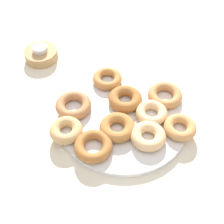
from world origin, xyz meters
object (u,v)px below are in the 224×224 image
at_px(donut_5, 107,79).
at_px(tealight, 40,49).
at_px(donut_2, 117,127).
at_px(donut_4, 93,146).
at_px(donut_0, 165,95).
at_px(donut_8, 148,136).
at_px(donut_1, 74,105).
at_px(donut_7, 67,132).
at_px(candle_holder, 41,55).
at_px(donut_3, 125,99).
at_px(donut_9, 180,127).
at_px(donut_6, 152,113).
at_px(donut_plate, 123,118).

xyz_separation_m(donut_5, tealight, (0.18, 0.14, 0.01)).
bearing_deg(donut_5, donut_2, 167.72).
height_order(donut_4, donut_5, same).
relative_size(donut_0, donut_8, 1.07).
height_order(donut_0, donut_1, same).
bearing_deg(donut_8, donut_1, 41.24).
relative_size(donut_4, tealight, 2.03).
bearing_deg(donut_7, candle_holder, -1.15).
bearing_deg(donut_8, donut_3, 2.35).
relative_size(donut_7, tealight, 1.81).
distance_m(donut_9, candle_holder, 0.46).
bearing_deg(donut_9, donut_7, 71.91).
xyz_separation_m(donut_5, donut_7, (-0.13, 0.15, 0.00)).
xyz_separation_m(donut_8, candle_holder, (0.39, 0.17, -0.01)).
distance_m(donut_6, donut_9, 0.08).
distance_m(donut_3, candle_holder, 0.31).
bearing_deg(donut_9, donut_4, 83.48).
bearing_deg(donut_1, donut_5, -62.19).
relative_size(donut_3, donut_5, 1.08).
xyz_separation_m(donut_0, donut_6, (-0.04, 0.06, 0.00)).
bearing_deg(donut_5, donut_1, 117.81).
relative_size(donut_7, donut_9, 1.01).
height_order(donut_plate, candle_holder, candle_holder).
bearing_deg(donut_9, donut_0, -7.69).
bearing_deg(candle_holder, donut_6, -148.13).
distance_m(donut_0, donut_9, 0.11).
bearing_deg(candle_holder, donut_8, -156.89).
bearing_deg(tealight, donut_4, -173.86).
relative_size(donut_1, tealight, 2.10).
xyz_separation_m(donut_7, donut_9, (-0.08, -0.25, -0.00)).
bearing_deg(donut_3, candle_holder, 31.41).
height_order(donut_2, tealight, tealight).
height_order(donut_plate, donut_4, donut_4).
distance_m(donut_5, candle_holder, 0.23).
distance_m(donut_0, candle_holder, 0.39).
bearing_deg(donut_9, donut_8, 87.88).
bearing_deg(donut_0, donut_plate, 98.05).
distance_m(donut_1, donut_4, 0.13).
relative_size(donut_6, donut_7, 1.00).
bearing_deg(candle_holder, tealight, 0.00).
relative_size(donut_0, donut_3, 1.02).
relative_size(donut_7, donut_8, 0.95).
height_order(donut_8, donut_9, donut_8).
bearing_deg(candle_holder, donut_4, -173.86).
bearing_deg(tealight, donut_0, -137.62).
bearing_deg(donut_1, donut_9, -125.85).
bearing_deg(donut_1, donut_2, -143.41).
bearing_deg(donut_8, donut_7, 65.10).
distance_m(donut_4, tealight, 0.37).
xyz_separation_m(donut_1, donut_5, (0.06, -0.11, -0.00)).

